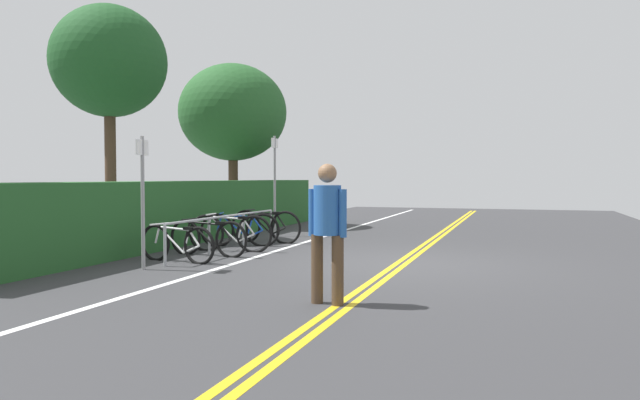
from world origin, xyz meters
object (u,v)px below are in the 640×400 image
bicycle_2 (230,233)px  tree_mid (109,62)px  sign_post_near (143,189)px  bicycle_1 (208,238)px  tree_far_right (233,113)px  sign_post_far (275,177)px  bicycle_3 (240,230)px  pedestrian (327,224)px  bike_rack (227,224)px  bicycle_4 (266,227)px  bicycle_0 (177,244)px

bicycle_2 → tree_mid: (1.35, 3.89, 3.86)m
sign_post_near → bicycle_1: bearing=-4.3°
bicycle_1 → tree_far_right: tree_far_right is taller
sign_post_far → sign_post_near: bearing=-178.6°
bicycle_3 → pedestrian: pedestrian is taller
sign_post_far → tree_far_right: 3.99m
pedestrian → sign_post_near: (1.51, 3.58, 0.35)m
pedestrian → tree_mid: tree_mid is taller
bike_rack → bicycle_2: (-0.06, -0.09, -0.18)m
tree_mid → tree_far_right: bearing=-14.4°
bicycle_1 → bicycle_4: (2.43, -0.11, 0.03)m
bike_rack → bicycle_4: bicycle_4 is taller
bicycle_2 → sign_post_near: (-2.56, 0.23, 0.92)m
bike_rack → pedestrian: size_ratio=2.74×
bicycle_3 → sign_post_near: 3.58m
bicycle_3 → bicycle_4: size_ratio=0.93×
bicycle_2 → sign_post_far: sign_post_far is taller
bike_rack → bicycle_1: bearing=-179.7°
bicycle_2 → tree_mid: bearing=70.9°
pedestrian → tree_far_right: tree_far_right is taller
bicycle_3 → tree_mid: bearing=83.0°
bicycle_1 → bicycle_2: bicycle_2 is taller
tree_far_right → tree_mid: bearing=165.6°
bicycle_1 → sign_post_far: (3.87, 0.28, 1.16)m
pedestrian → sign_post_near: bearing=67.1°
bike_rack → bicycle_3: 0.87m
sign_post_far → tree_mid: size_ratio=0.45×
sign_post_near → tree_far_right: bearing=17.4°
bike_rack → sign_post_far: 3.24m
tree_mid → tree_far_right: size_ratio=1.14×
bicycle_0 → tree_far_right: 8.32m
bicycle_1 → bicycle_2: 0.73m
sign_post_near → bicycle_4: bearing=-3.3°
tree_far_right → sign_post_near: bearing=-162.6°
bike_rack → bicycle_4: size_ratio=2.54×
bicycle_3 → tree_far_right: bearing=28.5°
bicycle_0 → sign_post_far: size_ratio=0.66×
tree_mid → pedestrian: bearing=-126.8°
bicycle_4 → tree_mid: size_ratio=0.32×
bicycle_2 → bicycle_4: (1.70, -0.02, -0.00)m
bike_rack → tree_far_right: bearing=25.8°
bicycle_2 → bicycle_4: 1.70m
bike_rack → bicycle_1: (-0.79, -0.00, -0.21)m
bicycle_3 → sign_post_near: size_ratio=0.77×
bicycle_2 → pedestrian: size_ratio=1.09×
sign_post_near → sign_post_far: sign_post_far is taller
bike_rack → bicycle_2: 0.21m
bike_rack → sign_post_near: size_ratio=2.10×
bicycle_3 → pedestrian: size_ratio=1.00×
bike_rack → bicycle_3: bicycle_3 is taller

